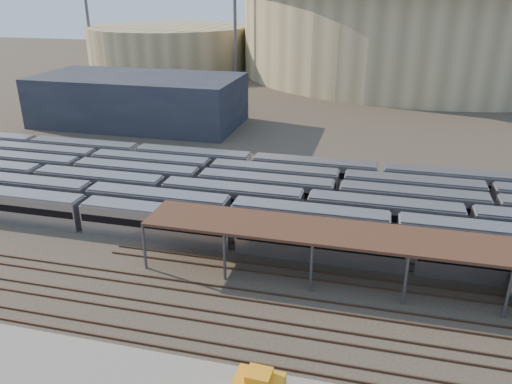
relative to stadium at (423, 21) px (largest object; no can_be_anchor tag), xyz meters
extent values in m
plane|color=#383026|center=(-25.00, -140.00, -16.47)|extent=(420.00, 420.00, 0.00)
cube|color=#A2A2A6|center=(-25.32, -132.00, -14.67)|extent=(112.00, 2.90, 3.60)
cube|color=#A2A2A6|center=(-27.07, -127.80, -14.67)|extent=(112.00, 2.90, 3.60)
cube|color=#A2A2A6|center=(-18.78, -123.60, -14.67)|extent=(112.00, 2.90, 3.60)
cube|color=#A2A2A6|center=(-34.18, -119.40, -14.67)|extent=(112.00, 2.90, 3.60)
cube|color=#A2A2A6|center=(-15.16, -115.20, -14.67)|extent=(112.00, 2.90, 3.60)
cube|color=#A2A2A6|center=(-28.87, -111.00, -14.67)|extent=(112.00, 2.90, 3.60)
cylinder|color=#515055|center=(-33.00, -138.70, -13.97)|extent=(0.30, 0.30, 5.00)
cylinder|color=#515055|center=(-33.00, -133.30, -13.97)|extent=(0.30, 0.30, 5.00)
cylinder|color=#515055|center=(-24.43, -138.70, -13.97)|extent=(0.30, 0.30, 5.00)
cylinder|color=#515055|center=(-24.43, -133.30, -13.97)|extent=(0.30, 0.30, 5.00)
cylinder|color=#515055|center=(-15.86, -138.70, -13.97)|extent=(0.30, 0.30, 5.00)
cylinder|color=#515055|center=(-15.86, -133.30, -13.97)|extent=(0.30, 0.30, 5.00)
cylinder|color=#515055|center=(-7.29, -138.70, -13.97)|extent=(0.30, 0.30, 5.00)
cylinder|color=#515055|center=(-7.29, -133.30, -13.97)|extent=(0.30, 0.30, 5.00)
cylinder|color=#515055|center=(1.29, -138.70, -13.97)|extent=(0.30, 0.30, 5.00)
cylinder|color=#515055|center=(1.29, -133.30, -13.97)|extent=(0.30, 0.30, 5.00)
cube|color=#3A1E18|center=(-3.00, -136.00, -11.32)|extent=(60.00, 6.00, 0.30)
cube|color=#4C3323|center=(-25.00, -141.75, -16.38)|extent=(170.00, 0.12, 0.18)
cube|color=#4C3323|center=(-25.00, -140.25, -16.38)|extent=(170.00, 0.12, 0.18)
cube|color=#4C3323|center=(-25.00, -145.75, -16.38)|extent=(170.00, 0.12, 0.18)
cube|color=#4C3323|center=(-25.00, -144.25, -16.38)|extent=(170.00, 0.12, 0.18)
cube|color=#4C3323|center=(-25.00, -149.75, -16.38)|extent=(170.00, 0.12, 0.18)
cube|color=#4C3323|center=(-25.00, -148.25, -16.38)|extent=(170.00, 0.12, 0.18)
cylinder|color=tan|center=(0.00, 0.00, -2.47)|extent=(116.00, 116.00, 28.00)
cylinder|color=tan|center=(-85.00, -10.00, -9.47)|extent=(56.00, 56.00, 14.00)
cube|color=#1E232D|center=(-60.00, -85.00, -11.47)|extent=(42.00, 20.00, 10.00)
cylinder|color=#515055|center=(-55.00, -30.00, 1.53)|extent=(1.00, 1.00, 36.00)
cylinder|color=#515055|center=(-110.00, -20.00, 1.53)|extent=(1.00, 1.00, 36.00)
cylinder|color=#515055|center=(-35.00, 20.00, 1.53)|extent=(1.00, 1.00, 36.00)
camera|label=1|loc=(-11.01, -179.35, 10.71)|focal=35.00mm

